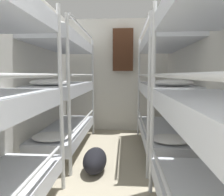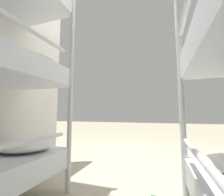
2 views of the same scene
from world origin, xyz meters
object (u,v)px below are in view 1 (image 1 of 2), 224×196
(bunk_stack_left_far, at_px, (64,88))
(duffel_bag, at_px, (95,160))
(hanging_coat, at_px, (123,50))
(bunk_stack_right_far, at_px, (163,88))

(bunk_stack_left_far, distance_m, duffel_bag, 1.33)
(bunk_stack_left_far, bearing_deg, hanging_coat, 51.04)
(duffel_bag, xyz_separation_m, hanging_coat, (0.34, 1.92, 1.66))
(bunk_stack_left_far, relative_size, hanging_coat, 2.27)
(bunk_stack_right_far, bearing_deg, duffel_bag, -143.57)
(bunk_stack_right_far, bearing_deg, bunk_stack_left_far, 180.00)
(duffel_bag, relative_size, hanging_coat, 0.58)
(bunk_stack_left_far, height_order, duffel_bag, bunk_stack_left_far)
(bunk_stack_right_far, distance_m, hanging_coat, 1.55)
(hanging_coat, bearing_deg, bunk_stack_right_far, -60.74)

